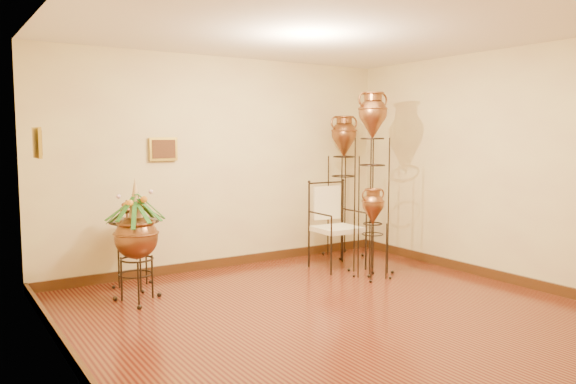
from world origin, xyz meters
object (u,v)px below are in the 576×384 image
armchair (337,225)px  planter_urn (136,232)px  amphora_tall (372,181)px  amphora_mid (344,185)px  side_table (135,253)px

armchair → planter_urn: bearing=-176.8°
amphora_tall → amphora_mid: (0.34, 1.00, -0.14)m
amphora_mid → amphora_tall: bearing=-108.8°
amphora_mid → armchair: 0.94m
armchair → side_table: bearing=171.1°
amphora_mid → side_table: (-3.14, -0.09, -0.63)m
amphora_mid → planter_urn: (-3.29, -0.64, -0.29)m
amphora_mid → planter_urn: size_ratio=1.54×
planter_urn → armchair: (2.73, 0.06, -0.18)m
amphora_tall → armchair: amphora_tall is taller
planter_urn → side_table: planter_urn is taller
side_table → amphora_tall: bearing=-18.0°
amphora_tall → amphora_mid: size_ratio=1.13×
amphora_mid → side_table: size_ratio=2.04×
amphora_mid → armchair: bearing=-134.1°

